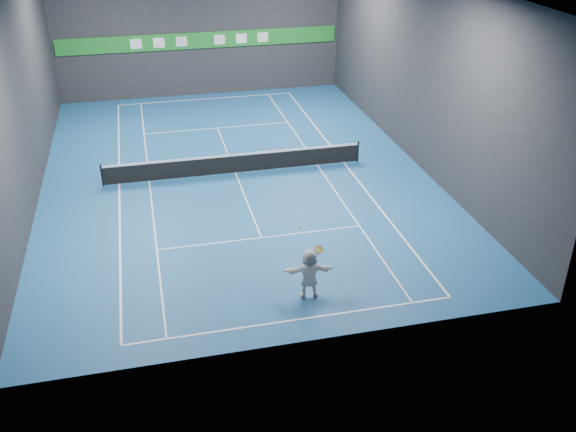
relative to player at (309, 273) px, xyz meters
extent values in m
plane|color=navy|center=(-0.81, 10.68, -0.91)|extent=(26.00, 26.00, 0.00)
cube|color=#262628|center=(-0.81, 23.68, 3.59)|extent=(18.00, 0.10, 9.00)
cube|color=#262628|center=(-0.81, -2.32, 3.59)|extent=(18.00, 0.10, 9.00)
cube|color=#262628|center=(-9.81, 10.68, 3.59)|extent=(0.10, 26.00, 9.00)
cube|color=#262628|center=(8.19, 10.68, 3.59)|extent=(0.10, 26.00, 9.00)
cube|color=white|center=(-0.81, -1.21, -0.91)|extent=(10.98, 0.08, 0.01)
cube|color=white|center=(-0.81, 22.57, -0.91)|extent=(10.98, 0.08, 0.01)
cube|color=white|center=(-6.30, 10.68, -0.91)|extent=(0.08, 23.78, 0.01)
cube|color=white|center=(4.68, 10.68, -0.91)|extent=(0.08, 23.78, 0.01)
cube|color=white|center=(-4.92, 10.68, -0.91)|extent=(0.06, 23.78, 0.01)
cube|color=white|center=(3.30, 10.68, -0.91)|extent=(0.06, 23.78, 0.01)
cube|color=white|center=(-0.81, 4.28, -0.91)|extent=(8.23, 0.06, 0.01)
cube|color=white|center=(-0.81, 17.08, -0.91)|extent=(8.23, 0.06, 0.01)
cube|color=white|center=(-0.81, 10.68, -0.91)|extent=(0.06, 12.80, 0.01)
imported|color=white|center=(0.00, 0.00, 0.00)|extent=(1.74, 0.71, 1.83)
sphere|color=#B4E325|center=(-0.30, 0.06, 1.77)|extent=(0.07, 0.07, 0.07)
cylinder|color=black|center=(-7.01, 10.68, -0.38)|extent=(0.10, 0.10, 1.07)
cylinder|color=black|center=(5.39, 10.68, -0.38)|extent=(0.10, 0.10, 1.07)
cube|color=black|center=(-0.81, 10.68, -0.44)|extent=(12.40, 0.03, 0.86)
cube|color=white|center=(-0.81, 10.68, 0.04)|extent=(12.40, 0.04, 0.10)
cube|color=#1C8226|center=(-0.81, 23.62, 2.59)|extent=(17.64, 0.06, 1.00)
cube|color=white|center=(-4.81, 23.56, 2.59)|extent=(0.70, 0.04, 0.60)
cube|color=white|center=(-3.41, 23.56, 2.59)|extent=(0.70, 0.04, 0.60)
cube|color=silver|center=(-2.01, 23.56, 2.59)|extent=(0.70, 0.04, 0.60)
cube|color=white|center=(0.39, 23.56, 2.59)|extent=(0.70, 0.04, 0.60)
cube|color=white|center=(1.79, 23.56, 2.59)|extent=(0.70, 0.04, 0.60)
cube|color=white|center=(3.19, 23.56, 2.59)|extent=(0.70, 0.04, 0.60)
torus|color=red|center=(0.34, 0.05, 0.86)|extent=(0.43, 0.37, 0.26)
cylinder|color=#D1ED53|center=(0.34, 0.05, 0.85)|extent=(0.37, 0.30, 0.24)
cylinder|color=#B4131E|center=(0.30, 0.05, 0.68)|extent=(0.10, 0.11, 0.17)
cylinder|color=yellow|center=(0.26, 0.03, 0.39)|extent=(0.08, 0.17, 0.25)
camera|label=1|loc=(-4.88, -17.46, 11.89)|focal=40.00mm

